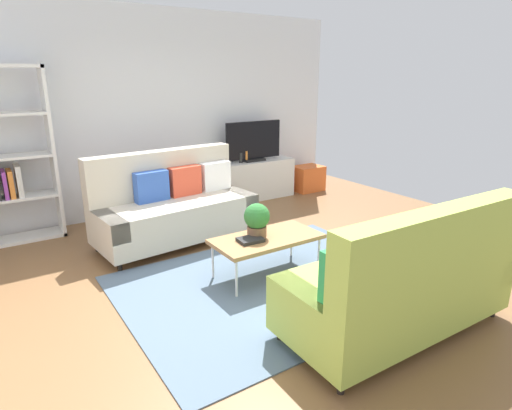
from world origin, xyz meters
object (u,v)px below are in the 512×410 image
coffee_table (267,239)px  bottle_0 (241,158)px  tv_console (253,180)px  vase_0 (220,160)px  table_book_0 (251,240)px  bookshelf (1,164)px  storage_trunk (308,178)px  couch_green (402,282)px  tv (254,142)px  bottle_1 (246,157)px  vase_1 (230,158)px  couch_beige (174,206)px  potted_plant (257,219)px

coffee_table → bottle_0: size_ratio=6.60×
tv_console → vase_0: 0.70m
table_book_0 → tv_console: bearing=56.5°
bookshelf → bottle_0: size_ratio=12.59×
storage_trunk → bottle_0: size_ratio=3.12×
couch_green → tv_console: size_ratio=1.37×
tv → bottle_1: (-0.15, -0.02, -0.22)m
coffee_table → bottle_0: 2.74m
storage_trunk → bottle_0: (-1.36, 0.06, 0.50)m
storage_trunk → vase_1: vase_1 is taller
bottle_0 → tv_console: bearing=8.9°
table_book_0 → vase_1: vase_1 is taller
table_book_0 → bottle_1: bottle_1 is taller
coffee_table → bottle_1: size_ratio=6.12×
couch_beige → couch_green: same height
bottle_0 → vase_1: bearing=148.5°
couch_green → table_book_0: (-0.49, 1.41, -0.01)m
tv → bookshelf: bookshelf is taller
couch_beige → coffee_table: 1.48m
couch_green → tv: bearing=74.6°
bookshelf → couch_beige: bearing=-32.5°
tv_console → bookshelf: size_ratio=0.67×
bottle_0 → tv: bearing=4.5°
vase_1 → potted_plant: bearing=-114.5°
couch_beige → couch_green: 2.92m
coffee_table → potted_plant: potted_plant is taller
tv → table_book_0: tv is taller
tv → table_book_0: (-1.66, -2.48, -0.51)m
couch_green → coffee_table: couch_green is taller
couch_green → vase_0: 4.01m
coffee_table → vase_0: vase_0 is taller
coffee_table → tv_console: (1.45, 2.48, -0.07)m
tv → vase_0: bearing=173.1°
coffee_table → tv: (1.45, 2.46, 0.56)m
coffee_table → vase_1: size_ratio=6.51×
coffee_table → vase_0: (0.87, 2.53, 0.32)m
table_book_0 → bookshelf: bearing=126.8°
table_book_0 → bottle_0: bearing=60.3°
tv → vase_0: tv is taller
tv → potted_plant: size_ratio=2.91×
tv → bottle_0: 0.34m
table_book_0 → bottle_1: (1.50, 2.46, 0.29)m
couch_green → vase_0: bearing=82.9°
couch_beige → tv_console: couch_beige is taller
couch_green → bottle_1: couch_green is taller
bottle_1 → tv: bearing=7.6°
couch_beige → bottle_1: 2.00m
couch_beige → table_book_0: bearing=92.4°
table_book_0 → bottle_1: size_ratio=1.34×
couch_green → tv_console: bearing=74.7°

